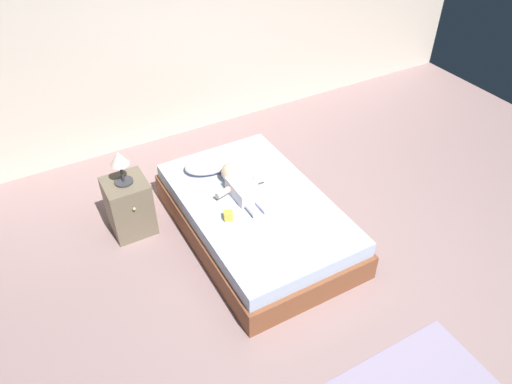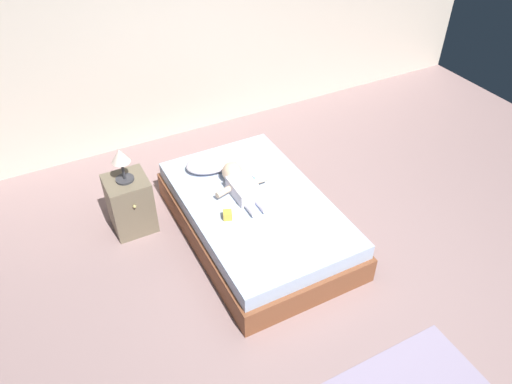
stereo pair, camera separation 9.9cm
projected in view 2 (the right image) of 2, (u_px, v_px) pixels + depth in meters
name	position (u px, v px, depth m)	size (l,w,h in m)	color
ground_plane	(330.00, 298.00, 3.98)	(8.00, 8.00, 0.00)	gray
wall_behind_bed	(182.00, 17.00, 5.17)	(8.00, 0.12, 2.73)	beige
bed	(256.00, 217.00, 4.46)	(1.22, 1.97, 0.39)	brown
pillow	(213.00, 162.00, 4.70)	(0.53, 0.34, 0.11)	silver
baby	(240.00, 184.00, 4.41)	(0.51, 0.66, 0.19)	white
toothbrush	(255.00, 180.00, 4.55)	(0.03, 0.13, 0.02)	#2E95DC
nightstand	(130.00, 204.00, 4.48)	(0.37, 0.40, 0.55)	#72654F
lamp	(121.00, 159.00, 4.16)	(0.16, 0.16, 0.33)	#333338
toy_block	(228.00, 215.00, 4.13)	(0.10, 0.10, 0.07)	gold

